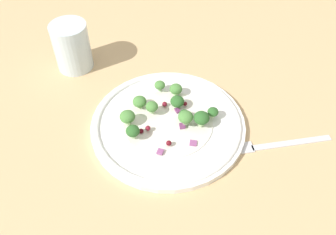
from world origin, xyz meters
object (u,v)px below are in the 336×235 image
at_px(broccoli_floret_0, 177,102).
at_px(broccoli_floret_1, 213,112).
at_px(plate, 168,124).
at_px(fork, 276,145).
at_px(broccoli_floret_2, 133,131).
at_px(water_glass, 72,46).

distance_m(broccoli_floret_0, broccoli_floret_1, 0.07).
height_order(plate, broccoli_floret_0, broccoli_floret_0).
xyz_separation_m(broccoli_floret_0, fork, (0.01, -0.20, -0.03)).
distance_m(broccoli_floret_2, water_glass, 0.26).
bearing_deg(broccoli_floret_0, plate, -175.97).
bearing_deg(broccoli_floret_2, fork, -62.01).
relative_size(plate, broccoli_floret_1, 13.84).
relative_size(plate, broccoli_floret_0, 10.78).
relative_size(plate, water_glass, 2.77).
height_order(plate, broccoli_floret_1, broccoli_floret_1).
relative_size(fork, water_glass, 1.50).
xyz_separation_m(broccoli_floret_2, water_glass, (0.12, 0.23, 0.02)).
bearing_deg(plate, water_glass, 77.45).
bearing_deg(broccoli_floret_1, water_glass, 88.59).
height_order(broccoli_floret_0, fork, broccoli_floret_0).
bearing_deg(fork, broccoli_floret_2, 117.99).
height_order(broccoli_floret_2, water_glass, water_glass).
relative_size(plate, broccoli_floret_2, 11.62).
xyz_separation_m(broccoli_floret_2, fork, (0.12, -0.23, -0.03)).
distance_m(plate, broccoli_floret_0, 0.05).
distance_m(fork, water_glass, 0.46).
xyz_separation_m(broccoli_floret_1, fork, (0.01, -0.13, -0.03)).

